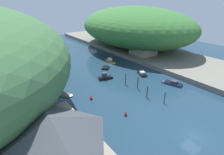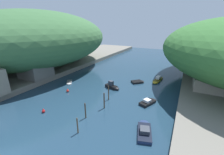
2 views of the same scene
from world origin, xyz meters
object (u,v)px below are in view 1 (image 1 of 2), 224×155
Objects in this scene: right_bank_cottage at (143,48)px; boat_mid_channel at (142,73)px; boathouse_shed at (22,96)px; boat_far_upstream at (106,67)px; channel_buoy_far at (91,98)px; waterfront_building at (55,147)px; boat_near_quay at (106,77)px; boat_red_skiff at (111,61)px; person_by_boathouse at (60,151)px; boat_navy_launch at (67,95)px; channel_buoy_near at (126,114)px; person_on_quay at (61,146)px; boat_yellow_tender at (171,83)px.

right_bank_cottage reaches higher than boat_mid_channel.
boathouse_shed reaches higher than boat_far_upstream.
boat_far_upstream is at bearing -178.44° from right_bank_cottage.
channel_buoy_far is at bearing -146.25° from boat_mid_channel.
waterfront_building is at bearing -86.13° from boat_far_upstream.
boat_red_skiff is at bearing 154.25° from boat_near_quay.
waterfront_building reaches higher than person_by_boathouse.
person_by_boathouse is at bearing -129.49° from boat_mid_channel.
channel_buoy_near is at bearing 75.48° from boat_navy_launch.
boat_mid_channel is 4.84× the size of channel_buoy_far.
channel_buoy_far reaches higher than channel_buoy_near.
waterfront_building is 1.59× the size of right_bank_cottage.
boat_mid_channel is 0.79× the size of boat_red_skiff.
boat_mid_channel is at bearing -15.74° from boat_far_upstream.
channel_buoy_near is 0.50× the size of person_on_quay.
channel_buoy_near is 13.79m from person_by_boathouse.
boat_far_upstream is at bearing 93.24° from boat_yellow_tender.
boat_far_upstream is at bearing 161.61° from boat_near_quay.
boat_navy_launch is at bearing 128.22° from channel_buoy_far.
boat_mid_channel is 20.13m from channel_buoy_near.
channel_buoy_far reaches higher than boat_navy_launch.
channel_buoy_far is 0.56× the size of person_on_quay.
boat_yellow_tender is at bearing 9.89° from channel_buoy_near.
boat_navy_launch is (8.59, 18.49, -5.28)m from waterfront_building.
boat_mid_channel is at bearing 138.66° from boat_navy_launch.
person_by_boathouse is (-11.12, -11.66, 1.98)m from channel_buoy_far.
boathouse_shed is 33.84m from boat_red_skiff.
person_on_quay is at bearing -148.37° from right_bank_cottage.
right_bank_cottage reaches higher than boat_red_skiff.
boat_mid_channel reaches higher than channel_buoy_far.
boathouse_shed is 10.18m from boat_navy_launch.
boat_red_skiff is 3.41× the size of person_by_boathouse.
boat_red_skiff is 6.13× the size of channel_buoy_far.
waterfront_building is 33.53m from boat_yellow_tender.
boat_yellow_tender is at bearing -15.73° from channel_buoy_far.
boat_near_quay is 2.54× the size of person_by_boathouse.
boat_far_upstream is 34.88m from person_by_boathouse.
channel_buoy_far is 16.23m from person_by_boathouse.
boat_red_skiff is (29.92, 15.30, -3.98)m from boathouse_shed.
boathouse_shed is 33.30m from boat_yellow_tender.
boat_yellow_tender reaches higher than channel_buoy_near.
boat_navy_launch is at bearing 65.10° from waterfront_building.
boat_far_upstream is 8.16m from boat_near_quay.
person_on_quay is at bearing -169.89° from channel_buoy_near.
person_on_quay is (-40.33, -24.84, -1.30)m from right_bank_cottage.
channel_buoy_far is at bearing -35.94° from boat_near_quay.
right_bank_cottage is 12.79m from boat_red_skiff.
channel_buoy_near reaches higher than boat_far_upstream.
boathouse_shed reaches higher than boat_navy_launch.
right_bank_cottage reaches higher than boat_yellow_tender.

